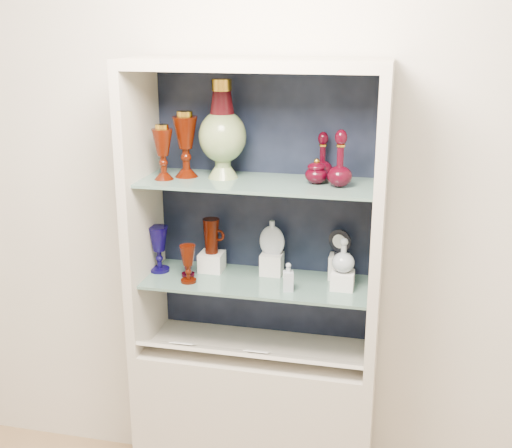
% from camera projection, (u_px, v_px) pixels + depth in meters
% --- Properties ---
extents(wall_back, '(3.50, 0.02, 2.80)m').
position_uv_depth(wall_back, '(267.00, 187.00, 2.73)').
color(wall_back, beige).
rests_on(wall_back, ground).
extents(cabinet_base, '(1.00, 0.40, 0.75)m').
position_uv_depth(cabinet_base, '(256.00, 424.00, 2.82)').
color(cabinet_base, beige).
rests_on(cabinet_base, ground).
extents(cabinet_back_panel, '(0.98, 0.02, 1.15)m').
position_uv_depth(cabinet_back_panel, '(266.00, 205.00, 2.72)').
color(cabinet_back_panel, black).
rests_on(cabinet_back_panel, cabinet_base).
extents(cabinet_side_left, '(0.04, 0.40, 1.15)m').
position_uv_depth(cabinet_side_left, '(143.00, 211.00, 2.64)').
color(cabinet_side_left, beige).
rests_on(cabinet_side_left, cabinet_base).
extents(cabinet_side_right, '(0.04, 0.40, 1.15)m').
position_uv_depth(cabinet_side_right, '(379.00, 226.00, 2.44)').
color(cabinet_side_right, beige).
rests_on(cabinet_side_right, cabinet_base).
extents(cabinet_top_cap, '(1.00, 0.40, 0.04)m').
position_uv_depth(cabinet_top_cap, '(256.00, 64.00, 2.37)').
color(cabinet_top_cap, beige).
rests_on(cabinet_top_cap, cabinet_side_left).
extents(shelf_lower, '(0.92, 0.34, 0.01)m').
position_uv_depth(shelf_lower, '(257.00, 282.00, 2.65)').
color(shelf_lower, slate).
rests_on(shelf_lower, cabinet_side_left).
extents(shelf_upper, '(0.92, 0.34, 0.01)m').
position_uv_depth(shelf_upper, '(257.00, 183.00, 2.52)').
color(shelf_upper, slate).
rests_on(shelf_upper, cabinet_side_left).
extents(label_ledge, '(0.92, 0.17, 0.09)m').
position_uv_depth(label_ledge, '(250.00, 354.00, 2.60)').
color(label_ledge, beige).
rests_on(label_ledge, cabinet_base).
extents(label_card_0, '(0.10, 0.06, 0.03)m').
position_uv_depth(label_card_0, '(183.00, 343.00, 2.66)').
color(label_card_0, white).
rests_on(label_card_0, label_ledge).
extents(label_card_1, '(0.10, 0.06, 0.03)m').
position_uv_depth(label_card_1, '(257.00, 351.00, 2.59)').
color(label_card_1, white).
rests_on(label_card_1, label_ledge).
extents(pedestal_lamp_left, '(0.11, 0.11, 0.22)m').
position_uv_depth(pedestal_lamp_left, '(163.00, 152.00, 2.52)').
color(pedestal_lamp_left, '#400F03').
rests_on(pedestal_lamp_left, shelf_upper).
extents(pedestal_lamp_right, '(0.13, 0.13, 0.26)m').
position_uv_depth(pedestal_lamp_right, '(186.00, 144.00, 2.56)').
color(pedestal_lamp_right, '#400F03').
rests_on(pedestal_lamp_right, shelf_upper).
extents(enamel_urn, '(0.25, 0.25, 0.39)m').
position_uv_depth(enamel_urn, '(222.00, 129.00, 2.53)').
color(enamel_urn, '#0D4E14').
rests_on(enamel_urn, shelf_upper).
extents(ruby_decanter_a, '(0.11, 0.11, 0.24)m').
position_uv_depth(ruby_decanter_a, '(340.00, 155.00, 2.40)').
color(ruby_decanter_a, '#3A030F').
rests_on(ruby_decanter_a, shelf_upper).
extents(ruby_decanter_b, '(0.09, 0.09, 0.20)m').
position_uv_depth(ruby_decanter_b, '(323.00, 154.00, 2.54)').
color(ruby_decanter_b, '#3A030F').
rests_on(ruby_decanter_b, shelf_upper).
extents(lidded_bowl, '(0.09, 0.09, 0.10)m').
position_uv_depth(lidded_bowl, '(316.00, 171.00, 2.47)').
color(lidded_bowl, '#3A030F').
rests_on(lidded_bowl, shelf_upper).
extents(cobalt_goblet, '(0.10, 0.10, 0.20)m').
position_uv_depth(cobalt_goblet, '(159.00, 249.00, 2.72)').
color(cobalt_goblet, '#0D0740').
rests_on(cobalt_goblet, shelf_lower).
extents(ruby_goblet_tall, '(0.08, 0.08, 0.16)m').
position_uv_depth(ruby_goblet_tall, '(188.00, 264.00, 2.60)').
color(ruby_goblet_tall, '#400F03').
rests_on(ruby_goblet_tall, shelf_lower).
extents(ruby_goblet_small, '(0.08, 0.08, 0.12)m').
position_uv_depth(ruby_goblet_small, '(188.00, 263.00, 2.67)').
color(ruby_goblet_small, '#3A030F').
rests_on(ruby_goblet_small, shelf_lower).
extents(riser_ruby_pitcher, '(0.10, 0.10, 0.08)m').
position_uv_depth(riser_ruby_pitcher, '(212.00, 261.00, 2.74)').
color(riser_ruby_pitcher, silver).
rests_on(riser_ruby_pitcher, shelf_lower).
extents(ruby_pitcher, '(0.12, 0.09, 0.15)m').
position_uv_depth(ruby_pitcher, '(211.00, 236.00, 2.71)').
color(ruby_pitcher, '#400F03').
rests_on(ruby_pitcher, riser_ruby_pitcher).
extents(clear_square_bottle, '(0.05, 0.05, 0.12)m').
position_uv_depth(clear_square_bottle, '(288.00, 277.00, 2.53)').
color(clear_square_bottle, '#97A3AD').
rests_on(clear_square_bottle, shelf_lower).
extents(riser_flat_flask, '(0.09, 0.09, 0.09)m').
position_uv_depth(riser_flat_flask, '(272.00, 264.00, 2.70)').
color(riser_flat_flask, silver).
rests_on(riser_flat_flask, shelf_lower).
extents(flat_flask, '(0.11, 0.05, 0.15)m').
position_uv_depth(flat_flask, '(272.00, 237.00, 2.67)').
color(flat_flask, '#AAB5BE').
rests_on(flat_flask, riser_flat_flask).
extents(riser_clear_round_decanter, '(0.09, 0.09, 0.07)m').
position_uv_depth(riser_clear_round_decanter, '(342.00, 280.00, 2.56)').
color(riser_clear_round_decanter, silver).
rests_on(riser_clear_round_decanter, shelf_lower).
extents(clear_round_decanter, '(0.11, 0.11, 0.13)m').
position_uv_depth(clear_round_decanter, '(343.00, 256.00, 2.52)').
color(clear_round_decanter, '#97A3AD').
rests_on(clear_round_decanter, riser_clear_round_decanter).
extents(riser_cameo_medallion, '(0.08, 0.08, 0.10)m').
position_uv_depth(riser_cameo_medallion, '(339.00, 267.00, 2.66)').
color(riser_cameo_medallion, silver).
rests_on(riser_cameo_medallion, shelf_lower).
extents(cameo_medallion, '(0.10, 0.06, 0.11)m').
position_uv_depth(cameo_medallion, '(340.00, 242.00, 2.62)').
color(cameo_medallion, black).
rests_on(cameo_medallion, riser_cameo_medallion).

